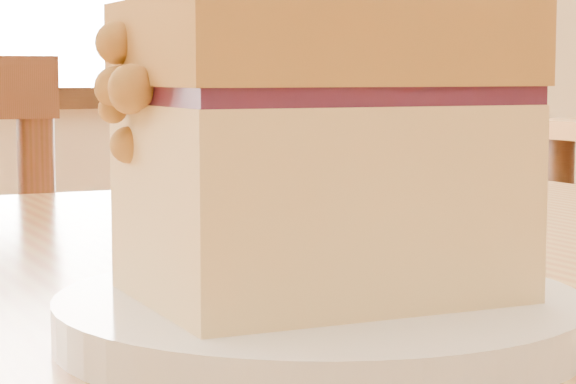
# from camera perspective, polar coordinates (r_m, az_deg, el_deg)

# --- Properties ---
(plate) EXTENTS (0.20, 0.20, 0.02)m
(plate) POSITION_cam_1_polar(r_m,az_deg,el_deg) (0.43, 1.62, -6.39)
(plate) COLOR white
(plate) RESTS_ON cafe_table_main
(cake_slice) EXTENTS (0.15, 0.10, 0.13)m
(cake_slice) POSITION_cam_1_polar(r_m,az_deg,el_deg) (0.42, 1.48, 2.99)
(cake_slice) COLOR tan
(cake_slice) RESTS_ON plate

